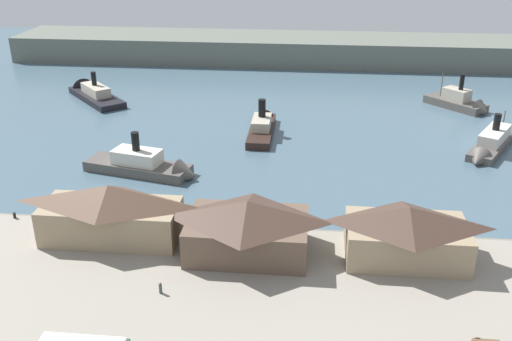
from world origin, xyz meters
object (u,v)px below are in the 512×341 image
at_px(ferry_shed_central_terminal, 247,226).
at_px(ferry_moored_east, 91,93).
at_px(ferry_shed_east_terminal, 111,212).
at_px(ferry_approaching_east, 262,125).
at_px(ferry_departing_north, 490,145).
at_px(ferry_moored_west, 149,166).
at_px(pedestrian_near_cart, 160,288).
at_px(ferry_shed_customs_shed, 407,233).
at_px(mooring_post_center_west, 15,215).
at_px(ferry_near_quay, 462,103).

bearing_deg(ferry_shed_central_terminal, ferry_moored_east, 124.33).
bearing_deg(ferry_shed_east_terminal, ferry_approaching_east, 71.47).
relative_size(ferry_departing_north, ferry_moored_east, 1.01).
relative_size(ferry_shed_east_terminal, ferry_moored_west, 0.87).
relative_size(ferry_approaching_east, ferry_departing_north, 0.95).
bearing_deg(ferry_shed_east_terminal, ferry_shed_central_terminal, -4.48).
bearing_deg(ferry_moored_west, ferry_departing_north, 15.38).
xyz_separation_m(ferry_approaching_east, ferry_moored_west, (-18.73, -25.56, 0.17)).
height_order(ferry_shed_east_terminal, ferry_moored_west, ferry_shed_east_terminal).
relative_size(ferry_shed_east_terminal, pedestrian_near_cart, 12.29).
xyz_separation_m(ferry_shed_east_terminal, ferry_shed_customs_shed, (41.18, -0.94, -0.36)).
xyz_separation_m(mooring_post_center_west, ferry_departing_north, (81.41, 38.96, -0.19)).
relative_size(ferry_shed_central_terminal, ferry_shed_customs_shed, 1.02).
relative_size(mooring_post_center_west, ferry_near_quay, 0.06).
relative_size(ferry_shed_central_terminal, ferry_moored_east, 0.75).
bearing_deg(pedestrian_near_cart, ferry_near_quay, 56.90).
xyz_separation_m(ferry_shed_east_terminal, mooring_post_center_west, (-17.17, 4.32, -3.84)).
relative_size(ferry_shed_customs_shed, pedestrian_near_cart, 10.15).
relative_size(ferry_shed_central_terminal, mooring_post_center_west, 18.58).
distance_m(ferry_shed_east_terminal, ferry_near_quay, 96.49).
xyz_separation_m(ferry_moored_west, ferry_moored_east, (-28.65, 46.70, -0.30)).
height_order(ferry_shed_customs_shed, ferry_moored_east, ferry_shed_customs_shed).
bearing_deg(ferry_departing_north, ferry_moored_east, 163.21).
bearing_deg(pedestrian_near_cart, ferry_approaching_east, 83.81).
xyz_separation_m(ferry_shed_customs_shed, mooring_post_center_west, (-58.35, 5.26, -3.48)).
height_order(mooring_post_center_west, ferry_departing_north, ferry_departing_north).
xyz_separation_m(ferry_shed_east_terminal, ferry_moored_west, (-1.73, 25.13, -3.93)).
bearing_deg(ferry_moored_east, ferry_approaching_east, -24.05).
bearing_deg(ferry_shed_central_terminal, ferry_shed_customs_shed, 1.62).
relative_size(ferry_shed_central_terminal, ferry_near_quay, 1.06).
xyz_separation_m(ferry_shed_east_terminal, ferry_moored_east, (-30.38, 71.83, -4.24)).
bearing_deg(ferry_near_quay, ferry_moored_east, 179.77).
height_order(pedestrian_near_cart, ferry_near_quay, ferry_near_quay).
distance_m(ferry_shed_customs_shed, ferry_approaching_east, 57.14).
bearing_deg(ferry_moored_east, ferry_departing_north, -16.79).
relative_size(ferry_shed_central_terminal, pedestrian_near_cart, 10.39).
relative_size(ferry_shed_customs_shed, ferry_near_quay, 1.03).
relative_size(pedestrian_near_cart, ferry_approaching_east, 0.08).
bearing_deg(ferry_approaching_east, mooring_post_center_west, -126.38).
xyz_separation_m(ferry_shed_customs_shed, pedestrian_near_cart, (-31.01, -11.29, -3.19)).
height_order(ferry_shed_east_terminal, mooring_post_center_west, ferry_shed_east_terminal).
bearing_deg(ferry_departing_north, pedestrian_near_cart, -134.24).
xyz_separation_m(ferry_shed_central_terminal, ferry_moored_west, (-21.47, 26.68, -3.61)).
xyz_separation_m(ferry_shed_central_terminal, ferry_near_quay, (44.98, 73.01, -3.60)).
bearing_deg(pedestrian_near_cart, mooring_post_center_west, 148.82).
height_order(pedestrian_near_cart, ferry_departing_north, ferry_departing_north).
xyz_separation_m(pedestrian_near_cart, ferry_departing_north, (54.06, 55.51, -0.48)).
bearing_deg(pedestrian_near_cart, ferry_departing_north, 45.76).
height_order(ferry_shed_east_terminal, ferry_departing_north, ferry_shed_east_terminal).
relative_size(ferry_departing_north, ferry_near_quay, 1.43).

